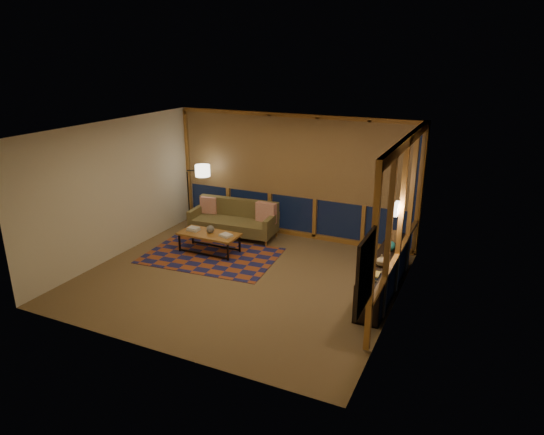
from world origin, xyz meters
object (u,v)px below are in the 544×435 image
at_px(sofa, 233,220).
at_px(bookshelf, 385,274).
at_px(coffee_table, 209,243).
at_px(floor_lamp, 188,197).

height_order(sofa, bookshelf, sofa).
xyz_separation_m(coffee_table, floor_lamp, (-1.16, 1.00, 0.55)).
relative_size(coffee_table, floor_lamp, 0.82).
bearing_deg(coffee_table, bookshelf, -2.98).
relative_size(coffee_table, bookshelf, 0.49).
distance_m(sofa, coffee_table, 1.03).
xyz_separation_m(sofa, coffee_table, (0.01, -1.02, -0.18)).
distance_m(floor_lamp, bookshelf, 4.95).
bearing_deg(coffee_table, sofa, 90.22).
relative_size(sofa, coffee_table, 1.52).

